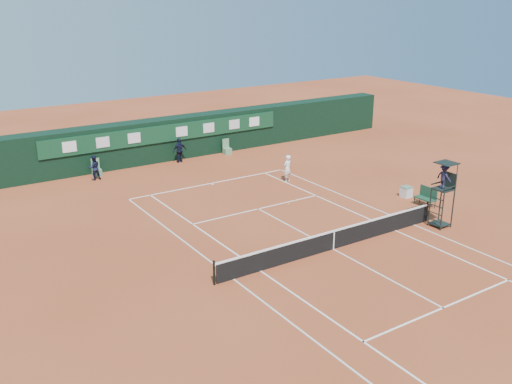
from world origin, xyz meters
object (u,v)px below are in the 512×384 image
Objects in this scene: player_bench at (427,196)px; cooler at (406,192)px; player at (287,169)px; tennis_net at (334,239)px; umpire_chair at (444,181)px.

player_bench is 1.71m from cooler.
player_bench is at bearing 101.52° from player.
player_bench is 0.68× the size of player.
player reaches higher than player_bench.
player_bench is at bearing 11.11° from tennis_net.
tennis_net is 6.77m from umpire_chair.
player is at bearing 65.79° from tennis_net.
cooler is at bearing 21.30° from tennis_net.
player is at bearing 123.79° from cooler.
umpire_chair is 1.94× the size of player.
umpire_chair is 3.59m from player_bench.
umpire_chair reaches higher than cooler.
cooler is 0.37× the size of player.
player_bench is (8.25, 1.62, 0.09)m from tennis_net.
umpire_chair is at bearing -7.50° from tennis_net.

